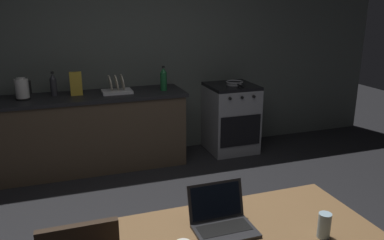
{
  "coord_description": "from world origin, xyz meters",
  "views": [
    {
      "loc": [
        -0.9,
        -2.42,
        1.89
      ],
      "look_at": [
        0.17,
        0.67,
        0.91
      ],
      "focal_mm": 36.8,
      "sensor_mm": 36.0,
      "label": 1
    }
  ],
  "objects_px": {
    "laptop": "(222,221)",
    "cereal_box": "(76,84)",
    "frying_pan": "(235,83)",
    "dish_rack": "(117,89)",
    "electric_kettle": "(22,89)",
    "stove_oven": "(231,118)",
    "bottle": "(164,79)",
    "drinking_glass": "(324,225)",
    "bottle_b": "(53,85)"
  },
  "relations": [
    {
      "from": "electric_kettle",
      "to": "cereal_box",
      "type": "bearing_deg",
      "value": 2.05
    },
    {
      "from": "dish_rack",
      "to": "bottle_b",
      "type": "distance_m",
      "value": 0.7
    },
    {
      "from": "bottle_b",
      "to": "laptop",
      "type": "bearing_deg",
      "value": -74.28
    },
    {
      "from": "electric_kettle",
      "to": "bottle",
      "type": "bearing_deg",
      "value": -1.84
    },
    {
      "from": "bottle",
      "to": "frying_pan",
      "type": "xyz_separation_m",
      "value": [
        0.94,
        0.02,
        -0.11
      ]
    },
    {
      "from": "stove_oven",
      "to": "laptop",
      "type": "xyz_separation_m",
      "value": [
        -1.34,
        -2.79,
        0.32
      ]
    },
    {
      "from": "cereal_box",
      "to": "bottle_b",
      "type": "distance_m",
      "value": 0.25
    },
    {
      "from": "bottle",
      "to": "frying_pan",
      "type": "height_order",
      "value": "bottle"
    },
    {
      "from": "frying_pan",
      "to": "cereal_box",
      "type": "height_order",
      "value": "cereal_box"
    },
    {
      "from": "drinking_glass",
      "to": "stove_oven",
      "type": "bearing_deg",
      "value": 73.98
    },
    {
      "from": "dish_rack",
      "to": "frying_pan",
      "type": "bearing_deg",
      "value": -1.17
    },
    {
      "from": "laptop",
      "to": "bottle_b",
      "type": "bearing_deg",
      "value": 116.28
    },
    {
      "from": "cereal_box",
      "to": "stove_oven",
      "type": "bearing_deg",
      "value": -0.68
    },
    {
      "from": "drinking_glass",
      "to": "bottle_b",
      "type": "relative_size",
      "value": 0.49
    },
    {
      "from": "electric_kettle",
      "to": "bottle_b",
      "type": "height_order",
      "value": "bottle_b"
    },
    {
      "from": "dish_rack",
      "to": "bottle",
      "type": "bearing_deg",
      "value": -5.21
    },
    {
      "from": "frying_pan",
      "to": "bottle_b",
      "type": "bearing_deg",
      "value": 177.1
    },
    {
      "from": "cereal_box",
      "to": "bottle_b",
      "type": "bearing_deg",
      "value": 165.95
    },
    {
      "from": "drinking_glass",
      "to": "dish_rack",
      "type": "height_order",
      "value": "dish_rack"
    },
    {
      "from": "bottle",
      "to": "bottle_b",
      "type": "distance_m",
      "value": 1.24
    },
    {
      "from": "electric_kettle",
      "to": "drinking_glass",
      "type": "relative_size",
      "value": 1.79
    },
    {
      "from": "laptop",
      "to": "frying_pan",
      "type": "distance_m",
      "value": 3.09
    },
    {
      "from": "drinking_glass",
      "to": "bottle_b",
      "type": "bearing_deg",
      "value": 112.21
    },
    {
      "from": "laptop",
      "to": "bottle_b",
      "type": "xyz_separation_m",
      "value": [
        -0.81,
        2.88,
        0.25
      ]
    },
    {
      "from": "bottle",
      "to": "frying_pan",
      "type": "relative_size",
      "value": 0.75
    },
    {
      "from": "drinking_glass",
      "to": "dish_rack",
      "type": "relative_size",
      "value": 0.39
    },
    {
      "from": "stove_oven",
      "to": "frying_pan",
      "type": "height_order",
      "value": "frying_pan"
    },
    {
      "from": "frying_pan",
      "to": "dish_rack",
      "type": "bearing_deg",
      "value": 178.83
    },
    {
      "from": "stove_oven",
      "to": "frying_pan",
      "type": "distance_m",
      "value": 0.47
    },
    {
      "from": "laptop",
      "to": "drinking_glass",
      "type": "height_order",
      "value": "laptop"
    },
    {
      "from": "bottle",
      "to": "frying_pan",
      "type": "bearing_deg",
      "value": 1.19
    },
    {
      "from": "bottle",
      "to": "drinking_glass",
      "type": "height_order",
      "value": "bottle"
    },
    {
      "from": "dish_rack",
      "to": "electric_kettle",
      "type": "bearing_deg",
      "value": 180.0
    },
    {
      "from": "frying_pan",
      "to": "cereal_box",
      "type": "xyz_separation_m",
      "value": [
        -1.94,
        0.05,
        0.11
      ]
    },
    {
      "from": "stove_oven",
      "to": "electric_kettle",
      "type": "height_order",
      "value": "electric_kettle"
    },
    {
      "from": "laptop",
      "to": "electric_kettle",
      "type": "height_order",
      "value": "electric_kettle"
    },
    {
      "from": "laptop",
      "to": "drinking_glass",
      "type": "distance_m",
      "value": 0.53
    },
    {
      "from": "bottle_b",
      "to": "dish_rack",
      "type": "bearing_deg",
      "value": -6.63
    },
    {
      "from": "bottle",
      "to": "bottle_b",
      "type": "xyz_separation_m",
      "value": [
        -1.24,
        0.13,
        -0.01
      ]
    },
    {
      "from": "stove_oven",
      "to": "bottle",
      "type": "distance_m",
      "value": 1.08
    },
    {
      "from": "electric_kettle",
      "to": "frying_pan",
      "type": "bearing_deg",
      "value": -0.7
    },
    {
      "from": "laptop",
      "to": "dish_rack",
      "type": "height_order",
      "value": "dish_rack"
    },
    {
      "from": "laptop",
      "to": "cereal_box",
      "type": "relative_size",
      "value": 1.2
    },
    {
      "from": "electric_kettle",
      "to": "bottle_b",
      "type": "distance_m",
      "value": 0.33
    },
    {
      "from": "electric_kettle",
      "to": "drinking_glass",
      "type": "height_order",
      "value": "electric_kettle"
    },
    {
      "from": "stove_oven",
      "to": "drinking_glass",
      "type": "distance_m",
      "value": 3.18
    },
    {
      "from": "laptop",
      "to": "stove_oven",
      "type": "bearing_deg",
      "value": 74.96
    },
    {
      "from": "bottle_b",
      "to": "bottle",
      "type": "bearing_deg",
      "value": -6.0
    },
    {
      "from": "frying_pan",
      "to": "bottle_b",
      "type": "xyz_separation_m",
      "value": [
        -2.18,
        0.11,
        0.1
      ]
    },
    {
      "from": "bottle",
      "to": "dish_rack",
      "type": "distance_m",
      "value": 0.56
    }
  ]
}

